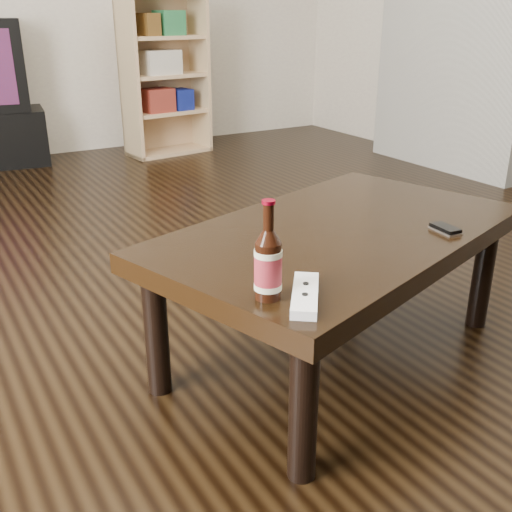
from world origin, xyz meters
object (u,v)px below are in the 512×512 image
phone (445,229)px  bookshelf (163,72)px  beer_bottle (268,265)px  remote (305,295)px  coffee_table (339,245)px

phone → bookshelf: bearing=87.3°
bookshelf → beer_bottle: (-1.13, -3.26, -0.09)m
remote → coffee_table: bearing=80.3°
beer_bottle → phone: (0.66, 0.10, -0.07)m
bookshelf → coffee_table: bearing=-110.4°
beer_bottle → remote: size_ratio=1.17×
bookshelf → beer_bottle: bearing=-116.2°
bookshelf → beer_bottle: 3.45m
bookshelf → remote: bookshelf is taller
beer_bottle → bookshelf: bearing=70.9°
bookshelf → phone: size_ratio=12.04×
bookshelf → remote: bearing=-114.9°
coffee_table → phone: size_ratio=13.49×
bookshelf → phone: bookshelf is taller
coffee_table → remote: bearing=-137.1°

